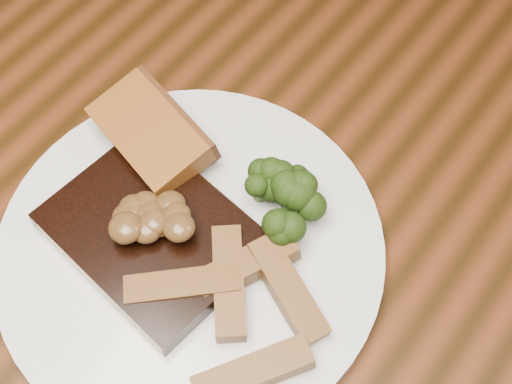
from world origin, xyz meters
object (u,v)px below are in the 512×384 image
(steak, at_px, (153,234))
(potato_wedges, at_px, (238,303))
(garlic_bread, at_px, (152,147))
(dining_table, at_px, (263,276))
(plate, at_px, (191,251))

(steak, distance_m, potato_wedges, 0.09)
(garlic_bread, bearing_deg, steak, -34.36)
(steak, bearing_deg, dining_table, 52.14)
(dining_table, bearing_deg, plate, -124.20)
(plate, bearing_deg, dining_table, 55.80)
(plate, xyz_separation_m, potato_wedges, (0.06, -0.02, 0.02))
(potato_wedges, bearing_deg, plate, 164.99)
(plate, xyz_separation_m, steak, (-0.03, -0.01, 0.02))
(plate, height_order, garlic_bread, garlic_bread)
(plate, xyz_separation_m, garlic_bread, (-0.08, 0.05, 0.02))
(dining_table, relative_size, garlic_bread, 15.69)
(dining_table, relative_size, plate, 5.22)
(steak, bearing_deg, plate, 30.74)
(plate, height_order, steak, steak)
(steak, bearing_deg, garlic_bread, 138.17)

